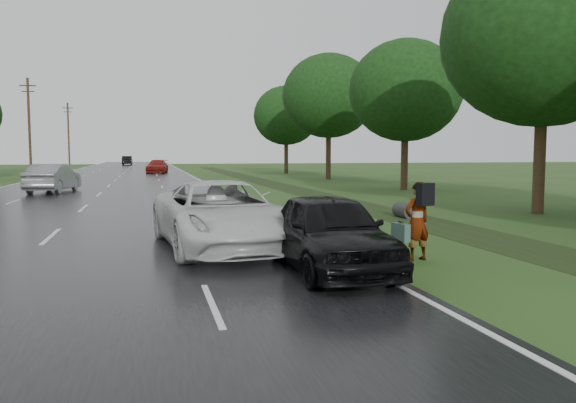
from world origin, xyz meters
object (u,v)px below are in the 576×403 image
at_px(white_pickup, 221,215).
at_px(silver_sedan, 53,178).
at_px(dark_sedan, 330,232).
at_px(pedestrian, 417,220).

xyz_separation_m(white_pickup, silver_sedan, (-6.95, 21.19, 0.02)).
relative_size(dark_sedan, silver_sedan, 0.89).
xyz_separation_m(pedestrian, dark_sedan, (-2.18, -0.66, -0.08)).
distance_m(pedestrian, silver_sedan, 25.96).
distance_m(dark_sedan, silver_sedan, 25.74).
xyz_separation_m(white_pickup, dark_sedan, (1.72, -3.05, -0.05)).
relative_size(pedestrian, white_pickup, 0.29).
xyz_separation_m(pedestrian, white_pickup, (-3.90, 2.39, -0.03)).
height_order(pedestrian, white_pickup, pedestrian).
distance_m(pedestrian, white_pickup, 4.58).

